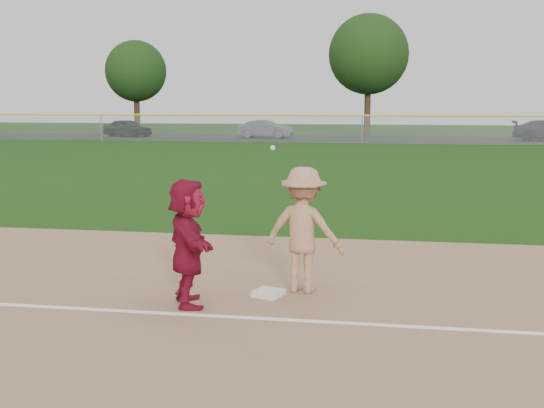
% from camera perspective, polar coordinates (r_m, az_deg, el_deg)
% --- Properties ---
extents(ground, '(160.00, 160.00, 0.00)m').
position_cam_1_polar(ground, '(10.49, -1.40, -8.26)').
color(ground, '#173C0B').
rests_on(ground, ground).
extents(foul_line, '(60.00, 0.10, 0.01)m').
position_cam_1_polar(foul_line, '(9.73, -2.32, -9.47)').
color(foul_line, white).
rests_on(foul_line, infield_dirt).
extents(parking_asphalt, '(120.00, 10.00, 0.01)m').
position_cam_1_polar(parking_asphalt, '(55.96, 7.75, 5.44)').
color(parking_asphalt, black).
rests_on(parking_asphalt, ground).
extents(first_base, '(0.52, 0.52, 0.09)m').
position_cam_1_polar(first_base, '(10.76, -0.32, -7.46)').
color(first_base, white).
rests_on(first_base, infield_dirt).
extents(base_runner, '(1.18, 1.85, 1.91)m').
position_cam_1_polar(base_runner, '(10.17, -7.05, -3.20)').
color(base_runner, maroon).
rests_on(base_runner, infield_dirt).
extents(car_left, '(4.72, 3.09, 1.49)m').
position_cam_1_polar(car_left, '(60.04, -12.00, 6.26)').
color(car_left, black).
rests_on(car_left, parking_asphalt).
extents(car_mid, '(4.60, 1.99, 1.47)m').
position_cam_1_polar(car_mid, '(56.50, -0.55, 6.30)').
color(car_mid, '#525559').
rests_on(car_mid, parking_asphalt).
extents(first_base_play, '(1.41, 0.97, 2.36)m').
position_cam_1_polar(first_base_play, '(10.81, 2.65, -2.18)').
color(first_base_play, '#9D9D9F').
rests_on(first_base_play, infield_dirt).
extents(outfield_fence, '(110.00, 0.12, 110.00)m').
position_cam_1_polar(outfield_fence, '(49.90, 7.55, 7.31)').
color(outfield_fence, '#999EA0').
rests_on(outfield_fence, ground).
extents(tree_1, '(5.80, 5.80, 8.75)m').
position_cam_1_polar(tree_1, '(67.31, -11.33, 10.83)').
color(tree_1, '#331F12').
rests_on(tree_1, ground).
extents(tree_2, '(7.00, 7.00, 10.58)m').
position_cam_1_polar(tree_2, '(61.51, 8.08, 12.29)').
color(tree_2, '#342013').
rests_on(tree_2, ground).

